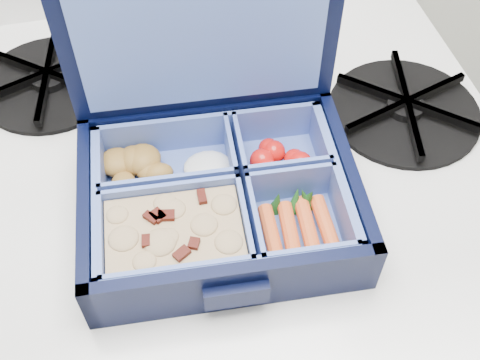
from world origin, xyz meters
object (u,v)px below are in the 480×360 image
object	(u,v)px
stove	(225,320)
fork	(282,82)
burner_grate	(406,105)
bento_box	(220,198)

from	to	relation	value
stove	fork	world-z (taller)	fork
stove	burner_grate	bearing A→B (deg)	-3.96
bento_box	fork	distance (m)	0.21
fork	bento_box	bearing A→B (deg)	-81.75
burner_grate	fork	size ratio (longest dim) A/B	0.91
stove	burner_grate	world-z (taller)	burner_grate
bento_box	burner_grate	size ratio (longest dim) A/B	1.50
stove	burner_grate	xyz separation A→B (m)	(0.21, -0.01, 0.48)
burner_grate	bento_box	bearing A→B (deg)	-157.76
stove	burner_grate	distance (m)	0.53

